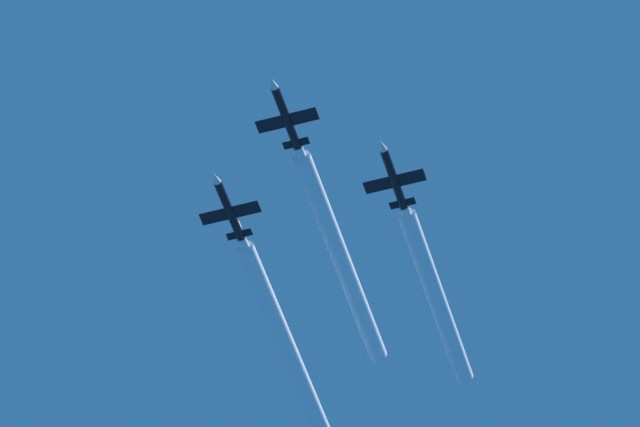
% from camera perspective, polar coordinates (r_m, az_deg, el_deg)
% --- Properties ---
extents(jet_lead, '(9.14, 13.32, 3.20)m').
position_cam_1_polar(jet_lead, '(315.09, -0.91, 2.57)').
color(jet_lead, black).
extents(jet_left_wingman, '(9.14, 13.32, 3.20)m').
position_cam_1_polar(jet_left_wingman, '(319.40, 1.91, 0.97)').
color(jet_left_wingman, black).
extents(jet_right_wingman, '(9.14, 13.32, 3.20)m').
position_cam_1_polar(jet_right_wingman, '(323.73, -2.40, 0.14)').
color(jet_right_wingman, black).
extents(smoke_trail_lead, '(2.81, 43.22, 2.81)m').
position_cam_1_polar(smoke_trail_lead, '(331.56, 0.52, -1.10)').
color(smoke_trail_lead, white).
extents(smoke_trail_left_wingman, '(2.81, 36.09, 2.81)m').
position_cam_1_polar(smoke_trail_left_wingman, '(334.46, 3.01, -2.13)').
color(smoke_trail_left_wingman, white).
extents(smoke_trail_right_wingman, '(2.81, 44.45, 2.81)m').
position_cam_1_polar(smoke_trail_right_wingman, '(341.21, -0.91, -3.39)').
color(smoke_trail_right_wingman, white).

